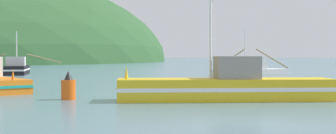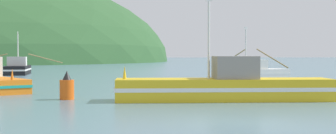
{
  "view_description": "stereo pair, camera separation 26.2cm",
  "coord_description": "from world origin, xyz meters",
  "px_view_note": "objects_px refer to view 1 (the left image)",
  "views": [
    {
      "loc": [
        -4.41,
        -17.97,
        2.51
      ],
      "look_at": [
        -0.92,
        23.32,
        1.4
      ],
      "focal_mm": 54.11,
      "sensor_mm": 36.0,
      "label": 1
    },
    {
      "loc": [
        -4.15,
        -17.99,
        2.51
      ],
      "look_at": [
        -0.92,
        23.32,
        1.4
      ],
      "focal_mm": 54.11,
      "sensor_mm": 36.0,
      "label": 2
    }
  ],
  "objects_px": {
    "fishing_boat_black": "(17,69)",
    "channel_buoy": "(68,88)",
    "fishing_boat_yellow": "(227,86)",
    "fishing_boat_white": "(251,72)"
  },
  "relations": [
    {
      "from": "fishing_boat_white",
      "to": "fishing_boat_yellow",
      "type": "xyz_separation_m",
      "value": [
        -7.23,
        -23.46,
        0.12
      ]
    },
    {
      "from": "fishing_boat_black",
      "to": "channel_buoy",
      "type": "distance_m",
      "value": 35.35
    },
    {
      "from": "fishing_boat_black",
      "to": "channel_buoy",
      "type": "height_order",
      "value": "fishing_boat_black"
    },
    {
      "from": "fishing_boat_black",
      "to": "channel_buoy",
      "type": "relative_size",
      "value": 6.7
    },
    {
      "from": "fishing_boat_black",
      "to": "fishing_boat_white",
      "type": "height_order",
      "value": "fishing_boat_white"
    },
    {
      "from": "fishing_boat_yellow",
      "to": "channel_buoy",
      "type": "height_order",
      "value": "fishing_boat_yellow"
    },
    {
      "from": "fishing_boat_black",
      "to": "fishing_boat_yellow",
      "type": "distance_m",
      "value": 39.7
    },
    {
      "from": "fishing_boat_yellow",
      "to": "channel_buoy",
      "type": "xyz_separation_m",
      "value": [
        -8.49,
        1.24,
        -0.1
      ]
    },
    {
      "from": "fishing_boat_white",
      "to": "fishing_boat_yellow",
      "type": "distance_m",
      "value": 24.55
    },
    {
      "from": "fishing_boat_black",
      "to": "fishing_boat_white",
      "type": "xyz_separation_m",
      "value": [
        25.61,
        -11.72,
        -0.06
      ]
    }
  ]
}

